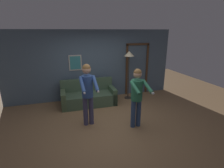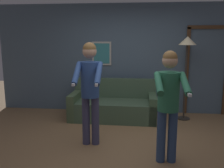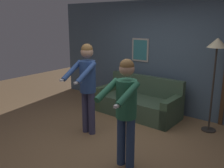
{
  "view_description": "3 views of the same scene",
  "coord_description": "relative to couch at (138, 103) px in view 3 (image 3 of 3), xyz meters",
  "views": [
    {
      "loc": [
        -1.21,
        -4.28,
        2.56
      ],
      "look_at": [
        0.08,
        -0.1,
        1.21
      ],
      "focal_mm": 28.0,
      "sensor_mm": 36.0,
      "label": 1
    },
    {
      "loc": [
        0.25,
        -3.84,
        1.81
      ],
      "look_at": [
        -0.15,
        -0.05,
        1.1
      ],
      "focal_mm": 40.0,
      "sensor_mm": 36.0,
      "label": 2
    },
    {
      "loc": [
        2.6,
        -3.13,
        2.15
      ],
      "look_at": [
        0.24,
        -0.11,
        1.16
      ],
      "focal_mm": 40.0,
      "sensor_mm": 36.0,
      "label": 3
    }
  ],
  "objects": [
    {
      "name": "couch",
      "position": [
        0.0,
        0.0,
        0.0
      ],
      "size": [
        1.91,
        0.88,
        0.87
      ],
      "color": "#415A43",
      "rests_on": "ground_plane"
    },
    {
      "name": "torchiere_lamp",
      "position": [
        1.58,
        0.12,
        1.29
      ],
      "size": [
        0.38,
        0.38,
        1.83
      ],
      "color": "#332D28",
      "rests_on": "ground_plane"
    },
    {
      "name": "back_wall_assembly",
      "position": [
        0.32,
        0.62,
        1.02
      ],
      "size": [
        6.4,
        0.1,
        2.6
      ],
      "color": "#4A5F72",
      "rests_on": "ground_plane"
    },
    {
      "name": "person_standing_right",
      "position": [
        0.98,
        -1.93,
        0.7
      ],
      "size": [
        0.45,
        0.67,
        1.64
      ],
      "color": "navy",
      "rests_on": "ground_plane"
    },
    {
      "name": "person_standing_left",
      "position": [
        -0.24,
        -1.44,
        0.78
      ],
      "size": [
        0.45,
        0.68,
        1.74
      ],
      "color": "#3D3E60",
      "rests_on": "ground_plane"
    },
    {
      "name": "ground_plane",
      "position": [
        0.3,
        -1.57,
        -0.28
      ],
      "size": [
        12.0,
        12.0,
        0.0
      ],
      "primitive_type": "plane",
      "color": "olive"
    }
  ]
}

